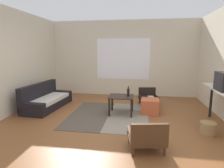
# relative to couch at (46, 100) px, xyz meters

# --- Properties ---
(ground_plane) EXTENTS (7.80, 7.80, 0.00)m
(ground_plane) POSITION_rel_couch_xyz_m (2.04, -1.09, -0.22)
(ground_plane) COLOR brown
(far_wall_with_window) EXTENTS (5.60, 0.13, 2.70)m
(far_wall_with_window) POSITION_rel_couch_xyz_m (2.04, 1.97, 1.13)
(far_wall_with_window) COLOR beige
(far_wall_with_window) RESTS_ON ground
(side_wall_left) EXTENTS (0.12, 6.60, 2.70)m
(side_wall_left) POSITION_rel_couch_xyz_m (-0.62, -0.79, 1.13)
(side_wall_left) COLOR beige
(side_wall_left) RESTS_ON ground
(area_rug) EXTENTS (1.97, 2.18, 0.01)m
(area_rug) POSITION_rel_couch_xyz_m (1.91, -0.39, -0.21)
(area_rug) COLOR #4C4238
(area_rug) RESTS_ON ground
(couch) EXTENTS (0.81, 1.75, 0.71)m
(couch) POSITION_rel_couch_xyz_m (0.00, 0.00, 0.00)
(couch) COLOR black
(couch) RESTS_ON ground
(coffee_table) EXTENTS (0.63, 0.59, 0.48)m
(coffee_table) POSITION_rel_couch_xyz_m (2.20, -0.24, 0.17)
(coffee_table) COLOR black
(coffee_table) RESTS_ON ground
(armchair_by_window) EXTENTS (0.60, 0.66, 0.51)m
(armchair_by_window) POSITION_rel_couch_xyz_m (2.92, 0.70, 0.02)
(armchair_by_window) COLOR black
(armchair_by_window) RESTS_ON ground
(armchair_striped_foreground) EXTENTS (0.67, 0.64, 0.54)m
(armchair_striped_foreground) POSITION_rel_couch_xyz_m (2.80, -2.00, 0.04)
(armchair_striped_foreground) COLOR #472D19
(armchair_striped_foreground) RESTS_ON ground
(ottoman_orange) EXTENTS (0.49, 0.49, 0.38)m
(ottoman_orange) POSITION_rel_couch_xyz_m (2.94, -0.06, -0.03)
(ottoman_orange) COLOR #BC5633
(ottoman_orange) RESTS_ON ground
(clay_vase) EXTENTS (0.22, 0.22, 0.35)m
(clay_vase) POSITION_rel_couch_xyz_m (4.41, -0.54, 0.76)
(clay_vase) COLOR brown
(clay_vase) RESTS_ON console_shelf
(glass_bottle) EXTENTS (0.06, 0.06, 0.26)m
(glass_bottle) POSITION_rel_couch_xyz_m (2.38, -0.24, 0.37)
(glass_bottle) COLOR black
(glass_bottle) RESTS_ON coffee_table
(wicker_basket) EXTENTS (0.31, 0.31, 0.24)m
(wicker_basket) POSITION_rel_couch_xyz_m (4.02, -1.17, -0.10)
(wicker_basket) COLOR #9E7A4C
(wicker_basket) RESTS_ON ground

